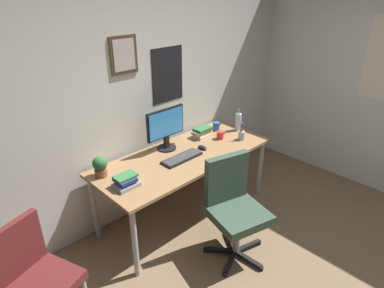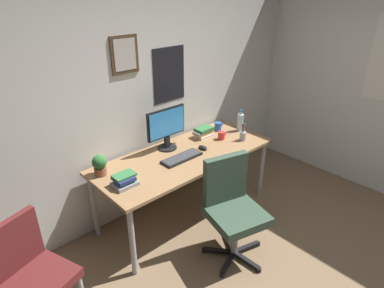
% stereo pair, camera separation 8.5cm
% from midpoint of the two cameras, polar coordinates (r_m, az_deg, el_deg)
% --- Properties ---
extents(wall_back, '(4.40, 0.10, 2.60)m').
position_cam_midpoint_polar(wall_back, '(3.39, -7.28, 8.98)').
color(wall_back, silver).
rests_on(wall_back, ground_plane).
extents(desk, '(1.89, 0.78, 0.73)m').
position_cam_midpoint_polar(desk, '(3.35, -0.43, -2.76)').
color(desk, '#936D47').
rests_on(desk, ground_plane).
extents(office_chair, '(0.58, 0.59, 0.95)m').
position_cam_midpoint_polar(office_chair, '(2.98, 7.71, -10.25)').
color(office_chair, '#334738').
rests_on(office_chair, ground_plane).
extents(side_chair, '(0.54, 0.54, 0.88)m').
position_cam_midpoint_polar(side_chair, '(2.65, -25.24, -19.16)').
color(side_chair, '#591E1E').
rests_on(side_chair, ground_plane).
extents(monitor, '(0.46, 0.20, 0.43)m').
position_cam_midpoint_polar(monitor, '(3.35, -3.72, 2.95)').
color(monitor, black).
rests_on(monitor, desk).
extents(keyboard, '(0.43, 0.15, 0.03)m').
position_cam_midpoint_polar(keyboard, '(3.23, -1.02, -2.39)').
color(keyboard, black).
rests_on(keyboard, desk).
extents(computer_mouse, '(0.06, 0.11, 0.04)m').
position_cam_midpoint_polar(computer_mouse, '(3.42, 2.61, -0.63)').
color(computer_mouse, black).
rests_on(computer_mouse, desk).
extents(water_bottle, '(0.07, 0.07, 0.25)m').
position_cam_midpoint_polar(water_bottle, '(3.87, 8.94, 3.75)').
color(water_bottle, silver).
rests_on(water_bottle, desk).
extents(coffee_mug_near, '(0.12, 0.08, 0.10)m').
position_cam_midpoint_polar(coffee_mug_near, '(3.87, 5.16, 3.03)').
color(coffee_mug_near, '#2659B2').
rests_on(coffee_mug_near, desk).
extents(coffee_mug_far, '(0.12, 0.08, 0.09)m').
position_cam_midpoint_polar(coffee_mug_far, '(3.65, 5.79, 1.48)').
color(coffee_mug_far, red).
rests_on(coffee_mug_far, desk).
extents(potted_plant, '(0.13, 0.13, 0.20)m').
position_cam_midpoint_polar(potted_plant, '(3.03, -14.88, -3.43)').
color(potted_plant, brown).
rests_on(potted_plant, desk).
extents(pen_cup, '(0.07, 0.07, 0.20)m').
position_cam_midpoint_polar(pen_cup, '(3.65, 9.43, 1.43)').
color(pen_cup, '#9EA0A5').
rests_on(pen_cup, desk).
extents(book_stack_left, '(0.20, 0.16, 0.10)m').
position_cam_midpoint_polar(book_stack_left, '(2.85, -10.73, -6.21)').
color(book_stack_left, gray).
rests_on(book_stack_left, desk).
extents(book_stack_right, '(0.24, 0.14, 0.11)m').
position_cam_midpoint_polar(book_stack_right, '(3.69, 2.68, 2.05)').
color(book_stack_right, silver).
rests_on(book_stack_right, desk).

